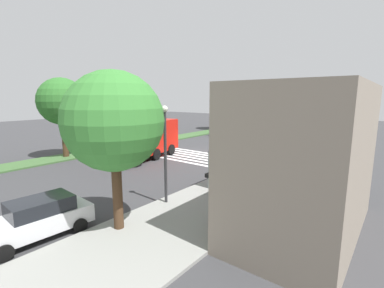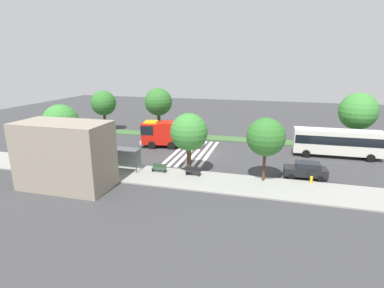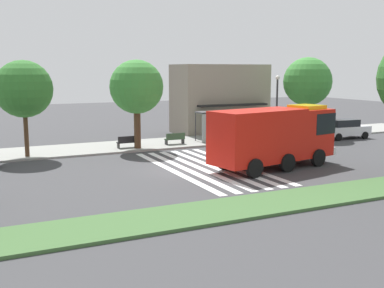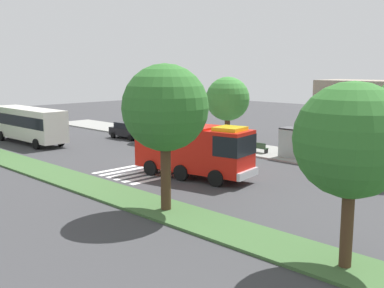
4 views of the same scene
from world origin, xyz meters
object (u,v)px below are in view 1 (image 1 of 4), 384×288
at_px(median_tree_far_west, 224,101).
at_px(bench_west_of_shelter, 271,157).
at_px(sidewalk_tree_center, 114,122).
at_px(fire_hydrant, 300,140).
at_px(street_lamp, 165,146).
at_px(bench_near_shelter, 253,165).
at_px(sidewalk_tree_west, 266,111).
at_px(bus_stop_shelter, 227,158).
at_px(median_tree_west, 62,102).
at_px(transit_bus, 241,121).
at_px(parked_car_mid, 38,218).
at_px(fire_truck, 143,138).
at_px(sidewalk_tree_far_west, 294,109).
at_px(parked_car_west, 286,136).

bearing_deg(median_tree_far_west, bench_west_of_shelter, 41.33).
distance_m(bench_west_of_shelter, sidewalk_tree_center, 17.08).
bearing_deg(fire_hydrant, street_lamp, 0.23).
bearing_deg(bench_west_of_shelter, bench_near_shelter, 0.00).
bearing_deg(fire_hydrant, sidewalk_tree_west, 2.27).
distance_m(bus_stop_shelter, street_lamp, 5.38).
relative_size(bus_stop_shelter, median_tree_west, 0.46).
height_order(street_lamp, median_tree_far_west, median_tree_far_west).
xyz_separation_m(transit_bus, fire_hydrant, (4.03, 10.61, -1.61)).
distance_m(bench_west_of_shelter, sidewalk_tree_west, 4.20).
bearing_deg(parked_car_mid, fire_truck, -146.15).
bearing_deg(transit_bus, bench_near_shelter, -150.76).
bearing_deg(parked_car_mid, median_tree_far_west, -156.69).
xyz_separation_m(sidewalk_tree_far_west, fire_hydrant, (-4.70, -0.50, -4.23)).
bearing_deg(bench_near_shelter, median_tree_west, -68.66).
bearing_deg(fire_truck, fire_hydrant, 142.60).
bearing_deg(bench_near_shelter, sidewalk_tree_center, -2.31).
bearing_deg(median_tree_west, sidewalk_tree_west, 121.09).
relative_size(bus_stop_shelter, sidewalk_tree_center, 0.50).
distance_m(parked_car_west, sidewalk_tree_west, 13.00).
bearing_deg(parked_car_west, sidewalk_tree_west, 7.56).
bearing_deg(sidewalk_tree_far_west, parked_car_mid, -4.77).
bearing_deg(parked_car_mid, bus_stop_shelter, 169.20).
bearing_deg(parked_car_mid, fire_hydrant, 179.77).
bearing_deg(sidewalk_tree_center, bench_near_shelter, 177.69).
bearing_deg(parked_car_west, bus_stop_shelter, 5.27).
bearing_deg(sidewalk_tree_west, fire_truck, -60.09).
distance_m(bench_near_shelter, sidewalk_tree_west, 5.30).
relative_size(parked_car_west, transit_bus, 0.41).
bearing_deg(bus_stop_shelter, fire_truck, -98.96).
distance_m(parked_car_west, sidewalk_tree_far_west, 6.15).
height_order(bench_west_of_shelter, fire_hydrant, bench_west_of_shelter).
height_order(parked_car_mid, street_lamp, street_lamp).
bearing_deg(sidewalk_tree_far_west, sidewalk_tree_center, -0.00).
height_order(transit_bus, median_tree_west, median_tree_west).
height_order(bench_west_of_shelter, sidewalk_tree_far_west, sidewalk_tree_far_west).
distance_m(bench_near_shelter, bench_west_of_shelter, 3.91).
bearing_deg(parked_car_mid, transit_bus, -162.83).
bearing_deg(street_lamp, median_tree_far_west, -153.56).
distance_m(bus_stop_shelter, sidewalk_tree_center, 9.14).
bearing_deg(sidewalk_tree_west, parked_car_west, -169.79).
distance_m(sidewalk_tree_west, sidewalk_tree_center, 15.89).
distance_m(sidewalk_tree_far_west, fire_hydrant, 6.34).
distance_m(parked_car_west, bench_west_of_shelter, 11.93).
bearing_deg(street_lamp, parked_car_west, -175.81).
xyz_separation_m(fire_truck, fire_hydrant, (-18.30, 9.34, -1.61)).
bearing_deg(median_tree_far_west, bus_stop_shelter, 31.96).
distance_m(fire_truck, median_tree_west, 8.58).
distance_m(parked_car_mid, street_lamp, 6.76).
distance_m(transit_bus, bench_west_of_shelter, 19.87).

